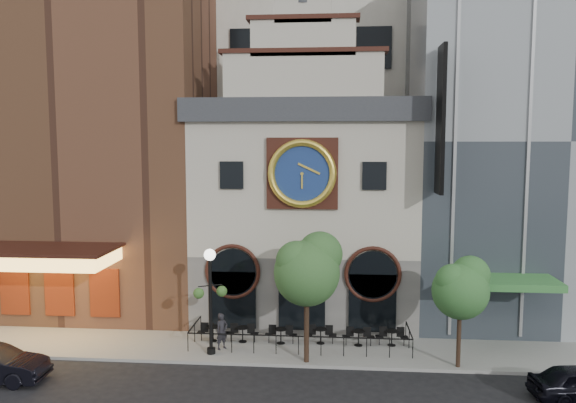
% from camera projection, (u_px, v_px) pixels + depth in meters
% --- Properties ---
extents(ground, '(120.00, 120.00, 0.00)m').
position_uv_depth(ground, '(297.00, 368.00, 25.23)').
color(ground, black).
rests_on(ground, ground).
extents(sidewalk, '(44.00, 5.00, 0.15)m').
position_uv_depth(sidewalk, '(300.00, 346.00, 27.69)').
color(sidewalk, gray).
rests_on(sidewalk, ground).
extents(clock_building, '(12.60, 8.78, 18.65)m').
position_uv_depth(clock_building, '(306.00, 202.00, 32.28)').
color(clock_building, '#605E5B').
rests_on(clock_building, ground).
extents(theater_building, '(14.00, 15.60, 25.00)m').
position_uv_depth(theater_building, '(100.00, 102.00, 34.86)').
color(theater_building, brown).
rests_on(theater_building, ground).
extents(retail_building, '(14.00, 14.40, 20.00)m').
position_uv_depth(retail_building, '(529.00, 142.00, 32.98)').
color(retail_building, gray).
rests_on(retail_building, ground).
extents(office_tower, '(20.00, 16.00, 40.00)m').
position_uv_depth(office_tower, '(315.00, 13.00, 42.96)').
color(office_tower, silver).
rests_on(office_tower, ground).
extents(cafe_railing, '(10.60, 2.60, 0.90)m').
position_uv_depth(cafe_railing, '(300.00, 336.00, 27.64)').
color(cafe_railing, black).
rests_on(cafe_railing, sidewalk).
extents(bistro_0, '(1.58, 0.68, 0.90)m').
position_uv_depth(bistro_0, '(213.00, 332.00, 28.18)').
color(bistro_0, black).
rests_on(bistro_0, sidewalk).
extents(bistro_1, '(1.58, 0.68, 0.90)m').
position_uv_depth(bistro_1, '(243.00, 333.00, 28.06)').
color(bistro_1, black).
rests_on(bistro_1, sidewalk).
extents(bistro_2, '(1.58, 0.68, 0.90)m').
position_uv_depth(bistro_2, '(281.00, 334.00, 27.83)').
color(bistro_2, black).
rests_on(bistro_2, sidewalk).
extents(bistro_3, '(1.58, 0.68, 0.90)m').
position_uv_depth(bistro_3, '(321.00, 334.00, 27.84)').
color(bistro_3, black).
rests_on(bistro_3, sidewalk).
extents(bistro_4, '(1.58, 0.68, 0.90)m').
position_uv_depth(bistro_4, '(358.00, 336.00, 27.54)').
color(bistro_4, black).
rests_on(bistro_4, sidewalk).
extents(bistro_5, '(1.58, 0.68, 0.90)m').
position_uv_depth(bistro_5, '(392.00, 336.00, 27.55)').
color(bistro_5, black).
rests_on(bistro_5, sidewalk).
extents(pedestrian, '(0.74, 0.76, 1.76)m').
position_uv_depth(pedestrian, '(222.00, 331.00, 27.07)').
color(pedestrian, black).
rests_on(pedestrian, sidewalk).
extents(lamppost, '(1.51, 0.97, 5.03)m').
position_uv_depth(lamppost, '(210.00, 289.00, 26.23)').
color(lamppost, black).
rests_on(lamppost, sidewalk).
extents(tree_left, '(3.09, 2.98, 5.96)m').
position_uv_depth(tree_left, '(308.00, 267.00, 25.15)').
color(tree_left, '#382619').
rests_on(tree_left, sidewalk).
extents(tree_right, '(2.58, 2.49, 4.97)m').
position_uv_depth(tree_right, '(461.00, 286.00, 24.66)').
color(tree_right, '#382619').
rests_on(tree_right, sidewalk).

